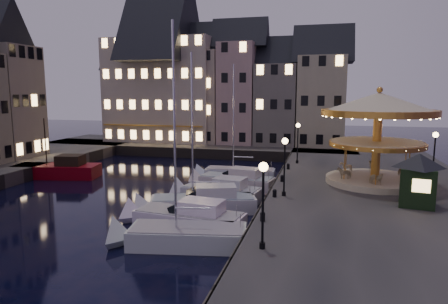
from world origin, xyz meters
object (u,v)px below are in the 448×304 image
(streetlamp_a, at_px, (263,193))
(bollard_b, at_px, (275,193))
(motorboat_f, at_px, (234,174))
(red_fishing_boat, at_px, (59,170))
(motorboat_a, at_px, (178,237))
(motorboat_b, at_px, (184,218))
(carousel, at_px, (378,120))
(motorboat_e, at_px, (232,181))
(motorboat_c, at_px, (198,203))
(streetlamp_c, at_px, (298,137))
(streetlamp_d, at_px, (434,150))
(bollard_a, at_px, (263,216))
(bollard_c, at_px, (282,178))
(motorboat_d, at_px, (217,192))
(streetlamp_b, at_px, (285,158))
(ticket_kiosk, at_px, (418,171))
(bollard_d, at_px, (288,166))

(streetlamp_a, relative_size, bollard_b, 7.32)
(motorboat_f, distance_m, red_fishing_boat, 17.94)
(motorboat_a, distance_m, motorboat_b, 3.02)
(carousel, bearing_deg, motorboat_b, -140.36)
(bollard_b, distance_m, motorboat_a, 8.57)
(bollard_b, height_order, carousel, carousel)
(streetlamp_a, bearing_deg, motorboat_e, 107.80)
(motorboat_c, xyz_separation_m, motorboat_e, (0.81, 7.63, -0.04))
(streetlamp_c, distance_m, red_fishing_boat, 24.73)
(streetlamp_d, bearing_deg, streetlamp_c, 150.09)
(streetlamp_a, height_order, bollard_b, streetlamp_a)
(bollard_a, bearing_deg, motorboat_b, 166.57)
(streetlamp_c, relative_size, motorboat_e, 0.54)
(bollard_c, bearing_deg, motorboat_d, -154.97)
(streetlamp_d, relative_size, motorboat_f, 0.40)
(streetlamp_b, xyz_separation_m, motorboat_f, (-5.92, 10.05, -3.49))
(bollard_b, bearing_deg, red_fishing_boat, 162.87)
(motorboat_b, distance_m, red_fishing_boat, 20.94)
(ticket_kiosk, bearing_deg, motorboat_e, 153.95)
(motorboat_a, height_order, carousel, motorboat_a)
(streetlamp_d, relative_size, carousel, 0.47)
(motorboat_b, distance_m, motorboat_e, 11.16)
(streetlamp_c, height_order, ticket_kiosk, streetlamp_c)
(motorboat_d, bearing_deg, ticket_kiosk, -10.24)
(streetlamp_d, distance_m, bollard_c, 12.40)
(bollard_a, xyz_separation_m, motorboat_f, (-5.32, 16.05, -1.07))
(streetlamp_d, relative_size, motorboat_e, 0.54)
(bollard_b, distance_m, motorboat_c, 5.60)
(bollard_a, xyz_separation_m, carousel, (7.36, 11.73, 4.81))
(motorboat_c, bearing_deg, bollard_d, 64.00)
(motorboat_a, xyz_separation_m, motorboat_b, (-0.71, 2.93, 0.10))
(bollard_d, xyz_separation_m, motorboat_c, (-5.47, -11.22, -0.92))
(streetlamp_b, xyz_separation_m, motorboat_b, (-5.88, -4.74, -3.37))
(streetlamp_b, relative_size, red_fishing_boat, 0.47)
(bollard_d, height_order, carousel, carousel)
(streetlamp_b, bearing_deg, motorboat_e, 129.43)
(ticket_kiosk, bearing_deg, motorboat_b, -163.34)
(bollard_c, distance_m, motorboat_e, 5.13)
(streetlamp_a, bearing_deg, carousel, 66.76)
(motorboat_a, bearing_deg, bollard_c, 69.41)
(motorboat_b, relative_size, motorboat_c, 0.71)
(motorboat_c, bearing_deg, bollard_b, 7.52)
(motorboat_a, relative_size, motorboat_c, 1.12)
(motorboat_a, xyz_separation_m, motorboat_f, (-0.74, 17.72, -0.01))
(motorboat_b, bearing_deg, streetlamp_d, 34.34)
(bollard_b, bearing_deg, motorboat_c, -172.48)
(streetlamp_b, xyz_separation_m, bollard_b, (-0.60, -0.50, -2.41))
(streetlamp_a, relative_size, ticket_kiosk, 1.06)
(motorboat_a, xyz_separation_m, motorboat_c, (-0.90, 6.45, 0.14))
(bollard_c, xyz_separation_m, ticket_kiosk, (9.24, -4.89, 2.03))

